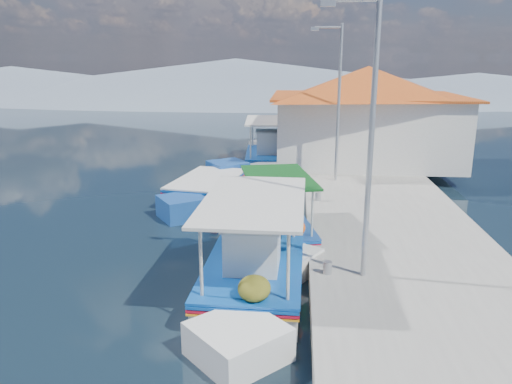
{
  "coord_description": "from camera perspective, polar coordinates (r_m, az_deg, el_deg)",
  "views": [
    {
      "loc": [
        3.06,
        -8.48,
        5.25
      ],
      "look_at": [
        1.83,
        6.0,
        1.3
      ],
      "focal_mm": 34.71,
      "sensor_mm": 36.0,
      "label": 1
    }
  ],
  "objects": [
    {
      "name": "bollards",
      "position": [
        14.5,
        7.55,
        -3.43
      ],
      "size": [
        0.2,
        17.2,
        0.3
      ],
      "color": "#A5A8AD",
      "rests_on": "quay"
    },
    {
      "name": "caique_far",
      "position": [
        24.65,
        1.49,
        4.04
      ],
      "size": [
        2.48,
        7.42,
        2.6
      ],
      "rotation": [
        0.0,
        0.0,
        -0.06
      ],
      "color": "white",
      "rests_on": "ground"
    },
    {
      "name": "main_caique",
      "position": [
        11.63,
        -0.18,
        -9.03
      ],
      "size": [
        2.3,
        7.55,
        2.48
      ],
      "rotation": [
        0.0,
        0.0,
        0.02
      ],
      "color": "white",
      "rests_on": "ground"
    },
    {
      "name": "caique_blue_hull",
      "position": [
        19.16,
        -5.61,
        0.26
      ],
      "size": [
        2.84,
        6.85,
        1.24
      ],
      "rotation": [
        0.0,
        0.0,
        0.18
      ],
      "color": "navy",
      "rests_on": "ground"
    },
    {
      "name": "quay",
      "position": [
        15.58,
        15.14,
        -4.07
      ],
      "size": [
        5.0,
        44.0,
        0.5
      ],
      "primitive_type": "cube",
      "color": "#9D9A92",
      "rests_on": "ground"
    },
    {
      "name": "ground",
      "position": [
        10.43,
        -13.4,
        -15.46
      ],
      "size": [
        160.0,
        160.0,
        0.0
      ],
      "primitive_type": "plane",
      "color": "black",
      "rests_on": "ground"
    },
    {
      "name": "harbor_building",
      "position": [
        23.82,
        12.57,
        8.88
      ],
      "size": [
        10.49,
        10.49,
        4.4
      ],
      "color": "silver",
      "rests_on": "quay"
    },
    {
      "name": "mountain_ridge",
      "position": [
        64.66,
        8.15,
        12.2
      ],
      "size": [
        171.4,
        96.0,
        5.5
      ],
      "color": "slate",
      "rests_on": "ground"
    },
    {
      "name": "lamp_post_far",
      "position": [
        19.59,
        9.27,
        10.91
      ],
      "size": [
        1.21,
        0.14,
        6.0
      ],
      "color": "#A5A8AD",
      "rests_on": "quay"
    },
    {
      "name": "caique_green_canopy",
      "position": [
        14.61,
        2.55,
        -4.49
      ],
      "size": [
        2.59,
        5.82,
        2.23
      ],
      "rotation": [
        0.0,
        0.0,
        -0.22
      ],
      "color": "white",
      "rests_on": "ground"
    },
    {
      "name": "lamp_post_near",
      "position": [
        10.67,
        12.72,
        7.31
      ],
      "size": [
        1.21,
        0.14,
        6.0
      ],
      "color": "#A5A8AD",
      "rests_on": "quay"
    }
  ]
}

